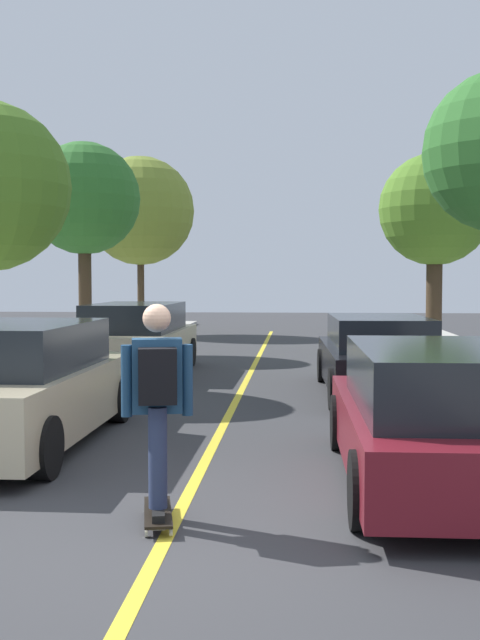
# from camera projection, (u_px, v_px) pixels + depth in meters

# --- Properties ---
(ground) EXTENTS (80.00, 80.00, 0.00)m
(ground) POSITION_uv_depth(u_px,v_px,m) (165.00, 540.00, 5.95)
(ground) COLOR #353538
(center_line) EXTENTS (0.12, 39.20, 0.01)m
(center_line) POSITION_uv_depth(u_px,v_px,m) (219.00, 435.00, 9.93)
(center_line) COLOR gold
(center_line) RESTS_ON ground
(parked_car_left_nearest) EXTENTS (1.99, 4.54, 1.47)m
(parked_car_left_nearest) POSITION_uv_depth(u_px,v_px,m) (15.00, 386.00, 9.29)
(parked_car_left_nearest) COLOR #BCAD89
(parked_car_left_nearest) RESTS_ON ground
(parked_car_left_near) EXTENTS (2.01, 4.68, 1.49)m
(parked_car_left_near) POSITION_uv_depth(u_px,v_px,m) (136.00, 339.00, 16.23)
(parked_car_left_near) COLOR #BCAD89
(parked_car_left_near) RESTS_ON ground
(parked_car_right_nearest) EXTENTS (1.94, 4.32, 1.36)m
(parked_car_right_nearest) POSITION_uv_depth(u_px,v_px,m) (439.00, 416.00, 7.45)
(parked_car_right_nearest) COLOR maroon
(parked_car_right_nearest) RESTS_ON ground
(parked_car_right_near) EXTENTS (1.96, 4.68, 1.36)m
(parked_car_right_near) POSITION_uv_depth(u_px,v_px,m) (377.00, 356.00, 13.31)
(parked_car_right_near) COLOR black
(parked_car_right_near) RESTS_ON ground
(street_tree_left_near) EXTENTS (2.93, 2.93, 5.42)m
(street_tree_left_near) POSITION_uv_depth(u_px,v_px,m) (84.00, 200.00, 20.27)
(street_tree_left_near) COLOR #3D2D1E
(street_tree_left_near) RESTS_ON sidewalk_left
(street_tree_left_far) EXTENTS (3.84, 3.84, 6.18)m
(street_tree_left_far) POSITION_uv_depth(u_px,v_px,m) (140.00, 211.00, 27.47)
(street_tree_left_far) COLOR #3D2D1E
(street_tree_left_far) RESTS_ON sidewalk_left
(street_tree_right_near) EXTENTS (2.95, 2.95, 5.16)m
(street_tree_right_near) POSITION_uv_depth(u_px,v_px,m) (435.00, 211.00, 20.36)
(street_tree_right_near) COLOR #3D2D1E
(street_tree_right_near) RESTS_ON sidewalk_right
(skateboard) EXTENTS (0.38, 0.87, 0.10)m
(skateboard) POSITION_uv_depth(u_px,v_px,m) (158.00, 513.00, 6.34)
(skateboard) COLOR black
(skateboard) RESTS_ON ground
(skateboarder) EXTENTS (0.59, 0.71, 1.69)m
(skateboarder) POSITION_uv_depth(u_px,v_px,m) (157.00, 395.00, 6.26)
(skateboarder) COLOR black
(skateboarder) RESTS_ON skateboard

